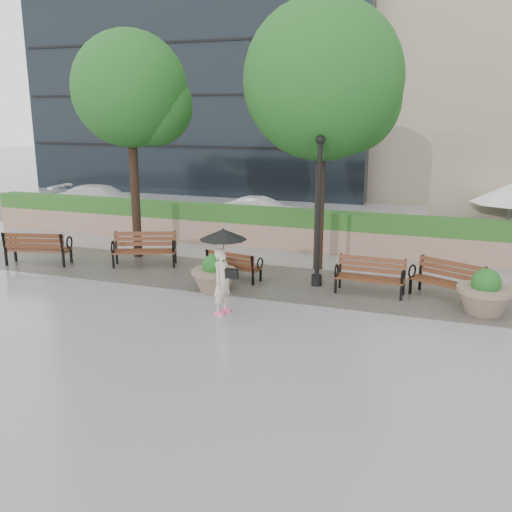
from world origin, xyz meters
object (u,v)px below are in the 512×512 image
(bench_1, at_px, (145,256))
(car_left, at_px, (102,200))
(bench_0, at_px, (39,255))
(pedestrian, at_px, (223,263))
(planter_right, at_px, (485,296))
(lamppost, at_px, (318,222))
(bench_2, at_px, (234,271))
(planter_left, at_px, (214,277))
(bench_4, at_px, (446,289))
(car_right, at_px, (262,213))
(bench_3, at_px, (370,284))

(bench_1, distance_m, car_left, 9.56)
(bench_0, relative_size, pedestrian, 1.02)
(planter_right, distance_m, lamppost, 4.49)
(bench_2, bearing_deg, bench_0, 14.66)
(planter_right, bearing_deg, bench_1, 174.21)
(bench_0, xyz_separation_m, planter_left, (6.16, -0.59, 0.08))
(bench_4, bearing_deg, pedestrian, -124.78)
(pedestrian, bearing_deg, bench_0, 86.15)
(planter_left, distance_m, car_right, 8.39)
(pedestrian, bearing_deg, lamppost, -15.07)
(bench_0, height_order, planter_left, bench_0)
(bench_3, distance_m, planter_right, 2.80)
(car_right, bearing_deg, car_left, 82.47)
(bench_0, xyz_separation_m, bench_3, (10.06, 0.50, -0.03))
(car_left, bearing_deg, bench_0, -163.32)
(bench_1, bearing_deg, bench_3, -25.58)
(planter_left, relative_size, pedestrian, 0.59)
(bench_4, xyz_separation_m, planter_right, (0.88, -0.76, 0.14))
(bench_3, distance_m, pedestrian, 4.08)
(bench_1, bearing_deg, pedestrian, -59.95)
(bench_1, height_order, lamppost, lamppost)
(car_left, relative_size, car_right, 1.24)
(bench_0, relative_size, bench_4, 1.09)
(car_left, bearing_deg, planter_right, -121.82)
(bench_3, height_order, pedestrian, pedestrian)
(bench_3, xyz_separation_m, planter_right, (2.74, -0.52, 0.14))
(bench_1, relative_size, planter_left, 1.71)
(bench_2, bearing_deg, planter_right, -174.81)
(bench_0, xyz_separation_m, bench_4, (11.92, 0.73, -0.03))
(bench_3, bearing_deg, planter_right, -9.55)
(bench_0, distance_m, bench_1, 3.31)
(planter_right, bearing_deg, pedestrian, -159.99)
(bench_4, bearing_deg, bench_1, -156.61)
(bench_2, relative_size, bench_4, 0.86)
(lamppost, bearing_deg, planter_left, -150.61)
(bench_4, bearing_deg, bench_0, -151.64)
(bench_0, height_order, bench_4, bench_0)
(bench_1, distance_m, bench_2, 3.13)
(planter_right, bearing_deg, bench_0, 179.90)
(lamppost, bearing_deg, bench_1, 178.07)
(bench_2, xyz_separation_m, planter_left, (-0.11, -1.11, 0.14))
(car_right, bearing_deg, planter_left, -173.70)
(bench_3, distance_m, bench_4, 1.88)
(bench_2, distance_m, bench_4, 5.65)
(bench_0, distance_m, bench_3, 10.07)
(car_left, bearing_deg, bench_2, -133.53)
(car_right, bearing_deg, planter_right, -137.50)
(bench_1, bearing_deg, bench_2, -29.77)
(bench_1, bearing_deg, bench_0, 174.99)
(bench_1, height_order, planter_right, planter_right)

